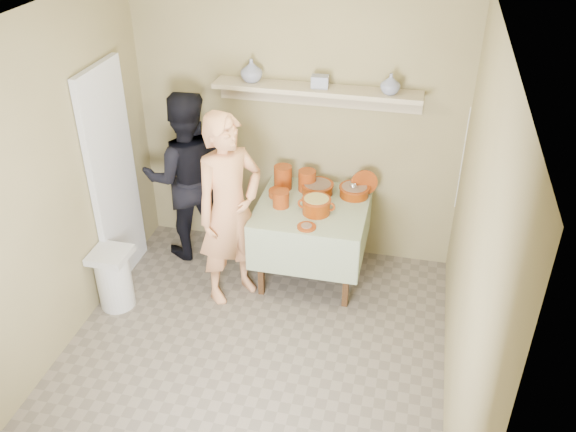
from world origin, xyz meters
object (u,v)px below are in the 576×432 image
(person_helper, at_px, (187,176))
(serving_table, at_px, (312,216))
(person_cook, at_px, (230,210))
(trash_bin, at_px, (114,278))
(cazuela_rice, at_px, (316,204))

(person_helper, xyz_separation_m, serving_table, (1.23, -0.13, -0.19))
(person_cook, xyz_separation_m, person_helper, (-0.60, 0.55, -0.04))
(person_cook, xyz_separation_m, trash_bin, (-0.95, -0.40, -0.58))
(serving_table, height_order, trash_bin, serving_table)
(person_helper, height_order, serving_table, person_helper)
(person_cook, height_order, serving_table, person_cook)
(person_helper, distance_m, serving_table, 1.25)
(person_cook, bearing_deg, trash_bin, 151.97)
(person_cook, height_order, person_helper, person_cook)
(person_helper, xyz_separation_m, cazuela_rice, (1.28, -0.26, 0.02))
(person_cook, bearing_deg, cazuela_rice, -27.93)
(trash_bin, bearing_deg, serving_table, 27.28)
(person_cook, distance_m, serving_table, 0.79)
(serving_table, bearing_deg, person_helper, 173.73)
(person_cook, height_order, trash_bin, person_cook)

